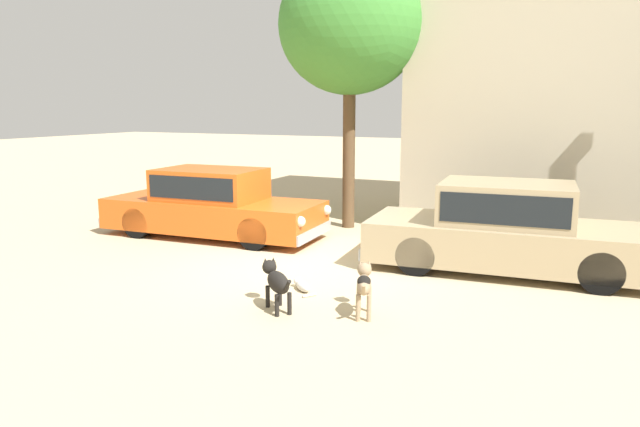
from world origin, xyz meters
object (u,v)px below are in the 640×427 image
at_px(parked_sedan_nearest, 212,203).
at_px(parked_sedan_second, 507,228).
at_px(stray_dog_spotted, 276,281).
at_px(stray_cat, 302,286).
at_px(stray_dog_tan, 364,283).
at_px(acacia_tree_left, 350,25).

bearing_deg(parked_sedan_nearest, parked_sedan_second, -3.97).
relative_size(stray_dog_spotted, stray_cat, 1.57).
bearing_deg(stray_dog_tan, stray_cat, 44.65).
bearing_deg(stray_dog_tan, parked_sedan_nearest, 36.21).
bearing_deg(acacia_tree_left, stray_dog_spotted, -77.83).
bearing_deg(acacia_tree_left, parked_sedan_second, -30.50).
relative_size(stray_dog_tan, stray_cat, 1.80).
xyz_separation_m(stray_cat, acacia_tree_left, (-1.14, 4.63, 4.39)).
relative_size(parked_sedan_nearest, stray_dog_tan, 5.31).
height_order(parked_sedan_second, acacia_tree_left, acacia_tree_left).
xyz_separation_m(parked_sedan_second, acacia_tree_left, (-3.76, 2.22, 3.72)).
relative_size(stray_dog_tan, acacia_tree_left, 0.15).
xyz_separation_m(parked_sedan_second, stray_dog_tan, (-1.42, -3.00, -0.30)).
bearing_deg(parked_sedan_second, stray_cat, -141.40).
xyz_separation_m(parked_sedan_nearest, stray_dog_spotted, (3.46, -3.43, -0.30)).
distance_m(parked_sedan_nearest, parked_sedan_second, 6.04).
bearing_deg(parked_sedan_second, parked_sedan_nearest, 174.72).
distance_m(stray_dog_tan, acacia_tree_left, 6.99).
distance_m(stray_cat, acacia_tree_left, 6.48).
bearing_deg(stray_cat, stray_dog_tan, -165.11).
bearing_deg(parked_sedan_second, acacia_tree_left, 145.46).
bearing_deg(stray_dog_spotted, parked_sedan_second, -85.71).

